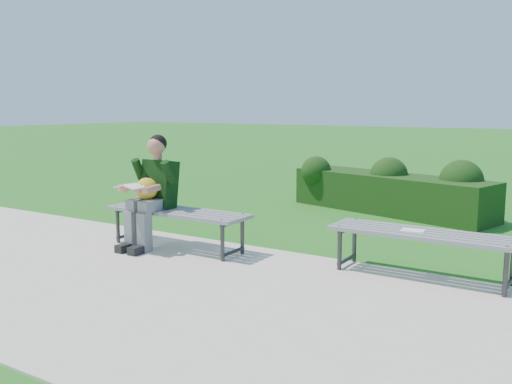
{
  "coord_description": "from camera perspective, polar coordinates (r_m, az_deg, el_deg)",
  "views": [
    {
      "loc": [
        3.6,
        -5.55,
        1.66
      ],
      "look_at": [
        0.27,
        -0.3,
        0.72
      ],
      "focal_mm": 40.0,
      "sensor_mm": 36.0,
      "label": 1
    }
  ],
  "objects": [
    {
      "name": "paper_sheet",
      "position": [
        5.73,
        15.42,
        -3.71
      ],
      "size": [
        0.24,
        0.19,
        0.01
      ],
      "color": "white",
      "rests_on": "bench_right"
    },
    {
      "name": "ground",
      "position": [
        6.82,
        -0.53,
        -5.53
      ],
      "size": [
        80.0,
        80.0,
        0.0
      ],
      "color": "#227A1C",
      "rests_on": "ground"
    },
    {
      "name": "bench_right",
      "position": [
        5.72,
        16.36,
        -4.38
      ],
      "size": [
        1.8,
        0.5,
        0.46
      ],
      "color": "gray",
      "rests_on": "walkway"
    },
    {
      "name": "seated_boy",
      "position": [
        6.76,
        -10.39,
        0.37
      ],
      "size": [
        0.56,
        0.76,
        1.31
      ],
      "color": "slate",
      "rests_on": "walkway"
    },
    {
      "name": "bench_left",
      "position": [
        6.68,
        -7.87,
        -2.26
      ],
      "size": [
        1.8,
        0.5,
        0.46
      ],
      "color": "gray",
      "rests_on": "walkway"
    },
    {
      "name": "hedge",
      "position": [
        9.2,
        13.54,
        0.29
      ],
      "size": [
        3.39,
        1.64,
        0.89
      ],
      "color": "#0E380F",
      "rests_on": "ground"
    },
    {
      "name": "walkway",
      "position": [
        5.49,
        -10.65,
        -9.1
      ],
      "size": [
        30.0,
        3.5,
        0.02
      ],
      "color": "#B9B29B",
      "rests_on": "ground"
    }
  ]
}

